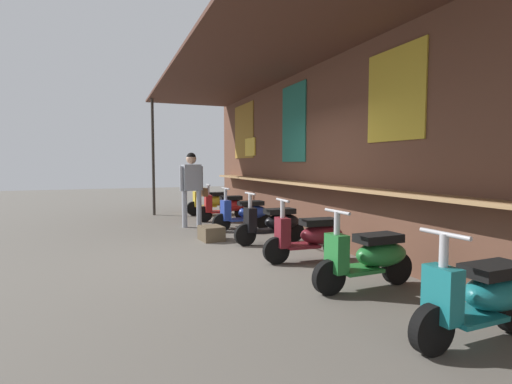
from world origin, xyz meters
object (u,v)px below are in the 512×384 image
Objects in this scene: scooter_red at (227,206)px; scooter_maroon at (312,236)px; scooter_black at (274,223)px; scooter_teal at (484,296)px; scooter_blue at (246,213)px; scooter_green at (370,256)px; shopper_with_handbag at (192,181)px; merchandise_crate at (211,233)px; scooter_yellow at (213,201)px.

scooter_red is 1.00× the size of scooter_maroon.
scooter_maroon is at bearing 88.20° from scooter_black.
scooter_red is 7.40m from scooter_teal.
scooter_red and scooter_blue have the same top height.
scooter_maroon is 1.41m from scooter_green.
scooter_green is 1.50m from scooter_teal.
scooter_teal is (1.50, -0.00, 0.00)m from scooter_green.
scooter_teal is (5.91, 0.00, 0.00)m from scooter_blue.
scooter_green is 0.80× the size of shopper_with_handbag.
shopper_with_handbag is (-0.87, -1.03, 0.69)m from scooter_blue.
scooter_teal is at bearing 88.21° from scooter_black.
merchandise_crate is at bearing -60.61° from scooter_maroon.
merchandise_crate is (3.76, -1.03, -0.25)m from scooter_yellow.
scooter_blue is 0.80× the size of shopper_with_handbag.
scooter_red and scooter_teal have the same top height.
scooter_yellow and scooter_teal have the same top height.
scooter_black is at bearing -86.49° from scooter_maroon.
shopper_with_handbag is at bearing 61.97° from scooter_yellow.
scooter_red is 5.90m from scooter_green.
scooter_yellow and scooter_maroon have the same top height.
scooter_maroon is 2.37m from merchandise_crate.
scooter_yellow is 8.79m from scooter_teal.
scooter_maroon is at bearing -179.01° from shopper_with_handbag.
scooter_black is (3.05, 0.00, 0.00)m from scooter_red.
merchandise_crate is at bearing 166.07° from shopper_with_handbag.
scooter_blue and scooter_green have the same top height.
scooter_black is at bearing 89.02° from scooter_yellow.
shopper_with_handbag is (0.62, -1.03, 0.69)m from scooter_red.
scooter_maroon is 1.00× the size of scooter_teal.
scooter_green is (1.41, 0.00, 0.00)m from scooter_maroon.
scooter_yellow is at bearing -92.49° from scooter_teal.
scooter_teal is at bearing 174.71° from shopper_with_handbag.
scooter_yellow and scooter_black have the same top height.
scooter_blue is 5.91m from scooter_teal.
scooter_green is 1.00× the size of scooter_teal.
scooter_yellow is 4.44m from scooter_black.
shopper_with_handbag reaches higher than scooter_teal.
scooter_teal is (8.79, -0.00, 0.00)m from scooter_yellow.
shopper_with_handbag is (-2.43, -1.03, 0.69)m from scooter_black.
scooter_yellow and scooter_blue have the same top height.
scooter_green is at bearing 86.66° from scooter_blue.
scooter_black is at bearing -170.98° from shopper_with_handbag.
scooter_teal is (4.35, -0.00, 0.00)m from scooter_black.
shopper_with_handbag is at bearing 35.21° from scooter_red.
merchandise_crate is at bearing -35.58° from scooter_black.
merchandise_crate is (-3.53, -1.03, -0.25)m from scooter_green.
scooter_red is at bearing -86.48° from scooter_maroon.
scooter_yellow is 2.36m from shopper_with_handbag.
scooter_yellow is at bearing 164.68° from merchandise_crate.
scooter_blue is at bearing -91.79° from scooter_black.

